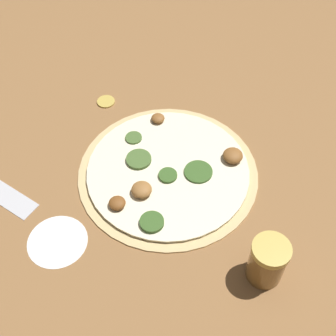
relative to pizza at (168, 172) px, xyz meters
name	(u,v)px	position (x,y,z in m)	size (l,w,h in m)	color
ground_plane	(168,173)	(0.00, 0.00, -0.01)	(3.00, 3.00, 0.00)	olive
pizza	(168,172)	(0.00, 0.00, 0.00)	(0.35, 0.35, 0.03)	#D6B77A
spice_jar	(267,261)	(0.16, -0.21, 0.04)	(0.06, 0.06, 0.09)	olive
loose_cap	(106,101)	(-0.14, 0.20, 0.00)	(0.04, 0.04, 0.01)	gold
flour_patch	(57,241)	(-0.19, -0.15, -0.01)	(0.11, 0.11, 0.00)	white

